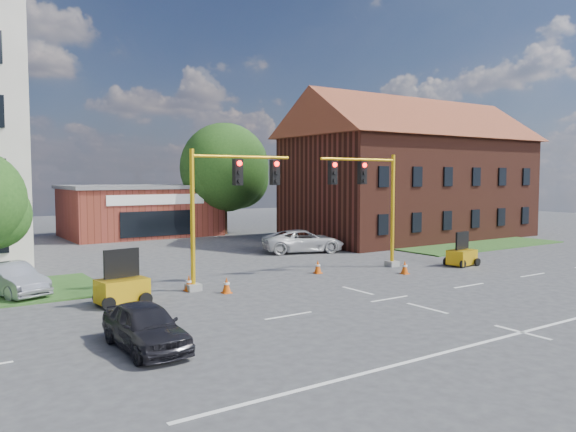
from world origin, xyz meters
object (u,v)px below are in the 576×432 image
object	(u,v)px
signal_mast_west	(226,201)
pickup_white	(303,241)
sedan_dark	(145,326)
trailer_west	(122,288)
signal_mast_east	(371,197)
trailer_east	(462,256)

from	to	relation	value
signal_mast_west	pickup_white	size ratio (longest dim) A/B	1.16
signal_mast_west	sedan_dark	xyz separation A→B (m)	(-6.28, -6.93, -3.24)
trailer_west	pickup_white	world-z (taller)	trailer_west
trailer_west	sedan_dark	xyz separation A→B (m)	(-1.22, -6.02, 0.02)
pickup_white	signal_mast_east	bearing A→B (deg)	-168.56
sedan_dark	pickup_white	bearing A→B (deg)	41.34
trailer_east	pickup_white	distance (m)	10.42
signal_mast_east	trailer_east	bearing A→B (deg)	-21.39
trailer_east	trailer_west	bearing A→B (deg)	167.82
signal_mast_east	pickup_white	distance (m)	8.27
pickup_white	sedan_dark	world-z (taller)	pickup_white
signal_mast_west	signal_mast_east	bearing A→B (deg)	0.00
signal_mast_east	trailer_west	bearing A→B (deg)	-176.23
trailer_east	pickup_white	bearing A→B (deg)	104.41
pickup_white	trailer_east	bearing A→B (deg)	-137.93
sedan_dark	signal_mast_east	bearing A→B (deg)	23.90
pickup_white	sedan_dark	size ratio (longest dim) A/B	1.35
pickup_white	sedan_dark	xyz separation A→B (m)	(-15.97, -14.50, -0.07)
signal_mast_east	pickup_white	xyz separation A→B (m)	(0.98, 7.57, -3.17)
trailer_west	sedan_dark	bearing A→B (deg)	-108.68
trailer_west	pickup_white	xyz separation A→B (m)	(14.75, 8.48, 0.09)
trailer_east	sedan_dark	distance (m)	20.69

